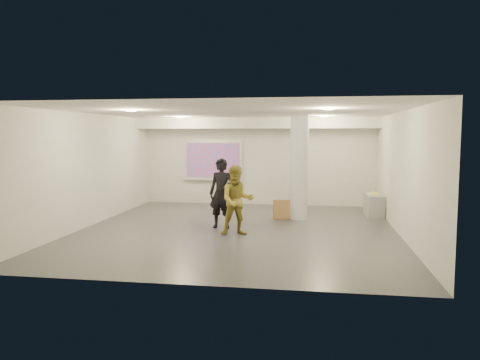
% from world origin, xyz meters
% --- Properties ---
extents(floor, '(8.00, 9.00, 0.01)m').
position_xyz_m(floor, '(0.00, 0.00, 0.00)').
color(floor, '#35383C').
rests_on(floor, ground).
extents(ceiling, '(8.00, 9.00, 0.01)m').
position_xyz_m(ceiling, '(0.00, 0.00, 3.00)').
color(ceiling, white).
rests_on(ceiling, floor).
extents(wall_back, '(8.00, 0.01, 3.00)m').
position_xyz_m(wall_back, '(0.00, 4.50, 1.50)').
color(wall_back, silver).
rests_on(wall_back, floor).
extents(wall_front, '(8.00, 0.01, 3.00)m').
position_xyz_m(wall_front, '(0.00, -4.50, 1.50)').
color(wall_front, silver).
rests_on(wall_front, floor).
extents(wall_left, '(0.01, 9.00, 3.00)m').
position_xyz_m(wall_left, '(-4.00, 0.00, 1.50)').
color(wall_left, silver).
rests_on(wall_left, floor).
extents(wall_right, '(0.01, 9.00, 3.00)m').
position_xyz_m(wall_right, '(4.00, 0.00, 1.50)').
color(wall_right, silver).
rests_on(wall_right, floor).
extents(soffit_band, '(8.00, 1.10, 0.36)m').
position_xyz_m(soffit_band, '(0.00, 3.95, 2.82)').
color(soffit_band, silver).
rests_on(soffit_band, ceiling).
extents(downlight_nw, '(0.22, 0.22, 0.02)m').
position_xyz_m(downlight_nw, '(-2.20, 2.50, 2.98)').
color(downlight_nw, '#FDD491').
rests_on(downlight_nw, ceiling).
extents(downlight_ne, '(0.22, 0.22, 0.02)m').
position_xyz_m(downlight_ne, '(2.20, 2.50, 2.98)').
color(downlight_ne, '#FDD491').
rests_on(downlight_ne, ceiling).
extents(downlight_sw, '(0.22, 0.22, 0.02)m').
position_xyz_m(downlight_sw, '(-2.20, -1.50, 2.98)').
color(downlight_sw, '#FDD491').
rests_on(downlight_sw, ceiling).
extents(downlight_se, '(0.22, 0.22, 0.02)m').
position_xyz_m(downlight_se, '(2.20, -1.50, 2.98)').
color(downlight_se, '#FDD491').
rests_on(downlight_se, ceiling).
extents(column, '(0.52, 0.52, 3.00)m').
position_xyz_m(column, '(1.50, 1.80, 1.50)').
color(column, silver).
rests_on(column, floor).
extents(projection_screen, '(2.10, 0.13, 1.42)m').
position_xyz_m(projection_screen, '(-1.60, 4.45, 1.53)').
color(projection_screen, silver).
rests_on(projection_screen, wall_back).
extents(credenza, '(0.52, 1.14, 0.65)m').
position_xyz_m(credenza, '(3.72, 2.69, 0.33)').
color(credenza, gray).
rests_on(credenza, floor).
extents(papers_stack, '(0.28, 0.33, 0.02)m').
position_xyz_m(papers_stack, '(3.67, 2.66, 0.66)').
color(papers_stack, silver).
rests_on(papers_stack, credenza).
extents(postit_pad, '(0.31, 0.38, 0.03)m').
position_xyz_m(postit_pad, '(3.75, 2.77, 0.67)').
color(postit_pad, yellow).
rests_on(postit_pad, credenza).
extents(cardboard_back, '(0.52, 0.24, 0.56)m').
position_xyz_m(cardboard_back, '(1.04, 1.67, 0.28)').
color(cardboard_back, olive).
rests_on(cardboard_back, floor).
extents(cardboard_front, '(0.52, 0.21, 0.56)m').
position_xyz_m(cardboard_front, '(1.01, 1.75, 0.28)').
color(cardboard_front, olive).
rests_on(cardboard_front, floor).
extents(woman, '(0.72, 0.53, 1.83)m').
position_xyz_m(woman, '(-0.45, 0.17, 0.91)').
color(woman, black).
rests_on(woman, floor).
extents(man, '(0.96, 0.82, 1.69)m').
position_xyz_m(man, '(0.09, -0.60, 0.85)').
color(man, olive).
rests_on(man, floor).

